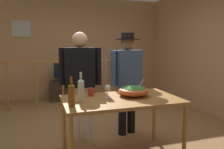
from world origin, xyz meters
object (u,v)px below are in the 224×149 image
at_px(flat_screen_tv, 67,71).
at_px(person_standing_right, 127,75).
at_px(wine_bottle_amber, 72,94).
at_px(person_standing_left, 80,77).
at_px(wine_glass, 108,88).
at_px(wine_bottle_clear, 81,90).
at_px(stair_railing, 71,76).
at_px(tv_console, 67,90).
at_px(framed_picture, 21,29).
at_px(serving_table, 121,104).
at_px(mug_red, 91,92).
at_px(salad_bowl, 134,90).

relative_size(flat_screen_tv, person_standing_right, 0.40).
distance_m(wine_bottle_amber, person_standing_left, 0.97).
bearing_deg(flat_screen_tv, wine_glass, -87.60).
distance_m(wine_glass, wine_bottle_clear, 0.36).
relative_size(stair_railing, tv_console, 3.40).
bearing_deg(wine_glass, flat_screen_tv, 92.40).
distance_m(framed_picture, wine_bottle_clear, 3.84).
xyz_separation_m(framed_picture, serving_table, (1.36, -3.62, -1.11)).
bearing_deg(stair_railing, mug_red, -91.69).
bearing_deg(wine_bottle_amber, tv_console, 84.42).
bearing_deg(stair_railing, tv_console, 93.55).
height_order(flat_screen_tv, wine_glass, flat_screen_tv).
distance_m(tv_console, wine_bottle_amber, 3.60).
xyz_separation_m(wine_glass, person_standing_right, (0.53, 0.68, 0.06)).
height_order(flat_screen_tv, serving_table, flat_screen_tv).
bearing_deg(person_standing_right, wine_bottle_clear, 25.61).
relative_size(stair_railing, flat_screen_tv, 4.69).
xyz_separation_m(serving_table, mug_red, (-0.33, 0.24, 0.13)).
distance_m(serving_table, person_standing_right, 0.87).
xyz_separation_m(person_standing_left, person_standing_right, (0.75, 0.00, 0.00)).
relative_size(stair_railing, wine_glass, 18.21).
distance_m(framed_picture, stair_railing, 1.80).
distance_m(wine_glass, mug_red, 0.25).
xyz_separation_m(stair_railing, wine_bottle_amber, (-0.38, -2.93, 0.22)).
distance_m(stair_railing, person_standing_right, 2.11).
relative_size(framed_picture, wine_bottle_amber, 1.39).
relative_size(wine_bottle_amber, mug_red, 2.81).
bearing_deg(stair_railing, framed_picture, 141.88).
xyz_separation_m(tv_console, mug_red, (-0.04, -3.09, 0.60)).
relative_size(wine_bottle_clear, mug_red, 3.03).
xyz_separation_m(wine_glass, wine_bottle_amber, (-0.48, -0.26, 0.02)).
bearing_deg(salad_bowl, person_standing_right, 75.27).
distance_m(serving_table, wine_bottle_clear, 0.55).
xyz_separation_m(framed_picture, wine_glass, (1.21, -3.55, -0.92)).
relative_size(framed_picture, person_standing_left, 0.27).
relative_size(flat_screen_tv, wine_bottle_amber, 2.03).
bearing_deg(stair_railing, serving_table, -84.71).
bearing_deg(person_standing_right, flat_screen_tv, -90.93).
relative_size(mug_red, person_standing_right, 0.07).
xyz_separation_m(flat_screen_tv, person_standing_left, (-0.08, -2.55, 0.20)).
relative_size(stair_railing, mug_red, 26.73).
xyz_separation_m(serving_table, person_standing_right, (0.37, 0.75, 0.25)).
distance_m(tv_console, wine_bottle_clear, 3.42).
relative_size(framed_picture, flat_screen_tv, 0.69).
relative_size(serving_table, wine_bottle_clear, 4.12).
xyz_separation_m(wine_bottle_clear, person_standing_left, (0.13, 0.77, 0.04)).
bearing_deg(mug_red, framed_picture, 107.02).
height_order(salad_bowl, wine_bottle_clear, wine_bottle_clear).
bearing_deg(flat_screen_tv, wine_bottle_amber, -95.63).
bearing_deg(tv_console, mug_red, -90.71).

